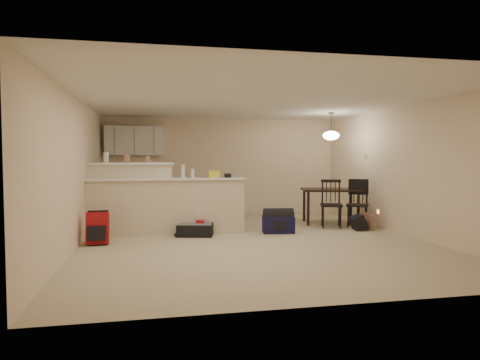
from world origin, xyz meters
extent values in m
plane|color=#C2B795|center=(0.00, 0.00, 0.00)|extent=(7.00, 7.00, 0.00)
plane|color=white|center=(0.00, 0.00, 2.50)|extent=(7.00, 7.00, 0.00)
cube|color=beige|center=(0.00, 3.50, 1.25)|extent=(6.00, 0.02, 2.50)
cube|color=beige|center=(0.00, -3.50, 1.25)|extent=(6.00, 0.02, 2.50)
cube|color=beige|center=(-3.00, 0.00, 1.25)|extent=(0.02, 7.00, 2.50)
cube|color=beige|center=(3.00, 0.00, 1.25)|extent=(0.02, 7.00, 2.50)
cube|color=beige|center=(-1.50, 0.90, 0.53)|extent=(3.00, 0.28, 1.05)
cube|color=white|center=(-1.50, 0.90, 1.07)|extent=(3.08, 0.38, 0.04)
cube|color=beige|center=(-2.20, 1.12, 0.68)|extent=(1.60, 0.24, 1.35)
cube|color=white|center=(-2.20, 1.12, 1.37)|extent=(1.68, 0.34, 0.04)
cube|color=white|center=(-2.20, 3.32, 1.90)|extent=(1.40, 0.34, 0.70)
cube|color=white|center=(-2.00, 3.19, 0.45)|extent=(1.80, 0.60, 0.90)
cube|color=beige|center=(2.98, 1.55, 1.50)|extent=(0.02, 0.12, 0.12)
cylinder|color=silver|center=(-2.64, 1.12, 1.49)|extent=(0.10, 0.10, 0.20)
cube|color=#A67455|center=(-2.25, 1.12, 1.47)|extent=(0.10, 0.07, 0.16)
cube|color=#A67455|center=(-1.86, 1.12, 1.45)|extent=(0.08, 0.06, 0.12)
cylinder|color=silver|center=(-1.19, 0.90, 1.22)|extent=(0.07, 0.07, 0.26)
cylinder|color=silver|center=(-1.00, 0.90, 1.18)|extent=(0.06, 0.06, 0.18)
cube|color=#A67455|center=(-0.58, 0.90, 1.16)|extent=(0.22, 0.18, 0.14)
cube|color=#A67455|center=(-0.31, 0.90, 1.13)|extent=(0.12, 0.10, 0.08)
cube|color=black|center=(2.15, 1.55, 0.76)|extent=(1.40, 1.08, 0.04)
cylinder|color=black|center=(1.55, 1.34, 0.37)|extent=(0.06, 0.06, 0.74)
cylinder|color=black|center=(2.61, 1.11, 0.37)|extent=(0.06, 0.06, 0.74)
cylinder|color=black|center=(1.69, 1.99, 0.37)|extent=(0.06, 0.06, 0.74)
cylinder|color=black|center=(2.75, 1.76, 0.37)|extent=(0.06, 0.06, 0.74)
cylinder|color=brown|center=(2.15, 1.55, 2.25)|extent=(0.02, 0.02, 0.50)
cylinder|color=brown|center=(2.15, 1.55, 2.48)|extent=(0.12, 0.12, 0.03)
ellipsoid|color=white|center=(2.15, 1.55, 1.98)|extent=(0.36, 0.36, 0.20)
cube|color=black|center=(-0.99, 0.61, 0.11)|extent=(0.74, 0.56, 0.22)
cube|color=#A81319|center=(-2.70, 0.15, 0.27)|extent=(0.36, 0.23, 0.54)
cube|color=#13123A|center=(0.65, 0.61, 0.17)|extent=(0.65, 0.41, 0.33)
cube|color=black|center=(2.36, 0.61, 0.15)|extent=(0.30, 0.38, 0.30)
cube|color=#A67455|center=(2.57, 0.61, 0.17)|extent=(0.13, 0.44, 0.34)
camera|label=1|loc=(-1.74, -7.45, 1.49)|focal=32.00mm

